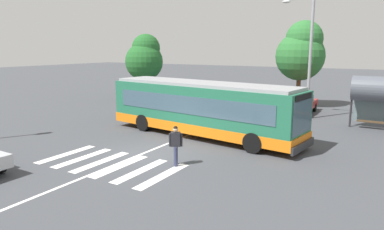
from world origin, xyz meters
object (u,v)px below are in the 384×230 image
Objects in this scene: pedestrian_crossing_street at (176,143)px; parked_car_charcoal at (269,101)px; parked_car_silver at (206,97)px; parked_car_red at (300,103)px; background_tree_left at (145,58)px; city_transit_bus at (202,108)px; parked_car_blue at (182,94)px; parked_car_teal at (236,99)px; background_tree_right at (301,51)px; twin_arm_street_lamp at (311,44)px.

pedestrian_crossing_street is 0.37× the size of parked_car_charcoal.
parked_car_red is at bearing 3.13° from parked_car_silver.
background_tree_left is (-13.66, 15.29, 3.03)m from pedestrian_crossing_street.
pedestrian_crossing_street reaches higher than parked_car_charcoal.
parked_car_silver is at bearing 113.94° from pedestrian_crossing_street.
city_transit_bus is 10.84m from parked_car_silver.
city_transit_bus reaches higher than parked_car_silver.
parked_car_charcoal is at bearing -1.15° from parked_car_blue.
parked_car_red is (5.15, 0.30, 0.00)m from parked_car_teal.
city_transit_bus reaches higher than pedestrian_crossing_street.
parked_car_red is at bearing -74.03° from background_tree_right.
background_tree_left is at bearing 177.17° from parked_car_teal.
parked_car_blue is at bearing 174.80° from parked_car_teal.
parked_car_silver is 5.49m from parked_car_charcoal.
twin_arm_street_lamp reaches higher than pedestrian_crossing_street.
parked_car_charcoal is 2.47m from parked_car_red.
pedestrian_crossing_street is 17.96m from parked_car_blue.
twin_arm_street_lamp is at bearing -9.69° from parked_car_silver.
parked_car_silver is 0.99× the size of parked_car_charcoal.
twin_arm_street_lamp reaches higher than parked_car_blue.
parked_car_blue is (-7.79, 10.27, -0.82)m from city_transit_bus.
parked_car_blue is 1.01× the size of parked_car_silver.
pedestrian_crossing_street is 15.18m from parked_car_charcoal.
parked_car_red is 5.18m from background_tree_right.
pedestrian_crossing_street is 15.17m from parked_car_red.
parked_car_silver is 7.95m from parked_car_red.
background_tree_left reaches higher than parked_car_charcoal.
parked_car_teal is (5.66, -0.52, 0.00)m from parked_car_blue.
pedestrian_crossing_street is at bearing -75.90° from parked_car_teal.
city_transit_bus is at bearing -106.68° from parked_car_red.
parked_car_silver is (-6.51, 14.66, -0.20)m from pedestrian_crossing_street.
city_transit_bus is 7.02× the size of pedestrian_crossing_street.
parked_car_blue is 0.64× the size of background_tree_right.
parked_car_charcoal is at bearing 178.81° from parked_car_red.
background_tree_left is (-9.94, 0.49, 3.23)m from parked_car_teal.
parked_car_red is at bearing 116.35° from twin_arm_street_lamp.
city_transit_bus is 10.15m from parked_car_charcoal.
background_tree_left reaches higher than city_transit_bus.
background_tree_right is (7.00, 3.72, 3.89)m from parked_car_silver.
parked_car_silver is at bearing -5.02° from background_tree_left.
city_transit_bus reaches higher than parked_car_teal.
parked_car_charcoal is 0.64× the size of background_tree_right.
background_tree_left is at bearing 131.78° from pedestrian_crossing_street.
twin_arm_street_lamp is 5.60m from background_tree_right.
pedestrian_crossing_street is 0.24× the size of background_tree_right.
background_tree_left is (-15.09, 0.19, 3.23)m from parked_car_red.
parked_car_blue is at bearing 167.20° from parked_car_silver.
background_tree_right is at bearing 27.99° from parked_car_silver.
pedestrian_crossing_street is at bearing -58.52° from parked_car_blue.
parked_car_silver and parked_car_teal have the same top height.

